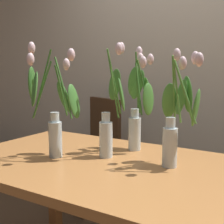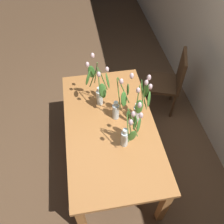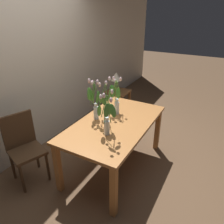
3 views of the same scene
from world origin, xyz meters
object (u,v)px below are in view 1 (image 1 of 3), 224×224
(tulip_vase_3, at_px, (53,112))
(dining_table, at_px, (114,182))
(tulip_vase_0, at_px, (138,108))
(tulip_vase_1, at_px, (110,119))
(dining_chair, at_px, (96,145))
(tulip_vase_2, at_px, (177,118))

(tulip_vase_3, bearing_deg, dining_table, 12.00)
(tulip_vase_0, height_order, tulip_vase_1, tulip_vase_1)
(tulip_vase_0, xyz_separation_m, dining_chair, (-0.73, 0.64, -0.45))
(tulip_vase_3, bearing_deg, tulip_vase_0, 51.39)
(dining_table, distance_m, dining_chair, 1.21)
(dining_table, height_order, tulip_vase_1, tulip_vase_1)
(dining_table, relative_size, tulip_vase_1, 2.75)
(tulip_vase_0, xyz_separation_m, tulip_vase_1, (-0.06, -0.20, -0.04))
(tulip_vase_1, relative_size, tulip_vase_2, 1.08)
(dining_table, bearing_deg, tulip_vase_0, 94.63)
(tulip_vase_3, relative_size, dining_chair, 0.62)
(tulip_vase_3, xyz_separation_m, dining_chair, (-0.44, 1.00, -0.45))
(tulip_vase_1, height_order, tulip_vase_2, tulip_vase_1)
(tulip_vase_3, bearing_deg, tulip_vase_2, 18.85)
(tulip_vase_3, bearing_deg, tulip_vase_1, 35.80)
(dining_table, relative_size, tulip_vase_0, 2.82)
(dining_table, distance_m, tulip_vase_2, 0.43)
(tulip_vase_2, xyz_separation_m, tulip_vase_3, (-0.57, -0.20, 0.01))
(tulip_vase_1, height_order, tulip_vase_3, tulip_vase_1)
(tulip_vase_0, bearing_deg, tulip_vase_3, -128.61)
(dining_table, height_order, tulip_vase_0, tulip_vase_0)
(tulip_vase_2, xyz_separation_m, dining_chair, (-1.01, 0.80, -0.44))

